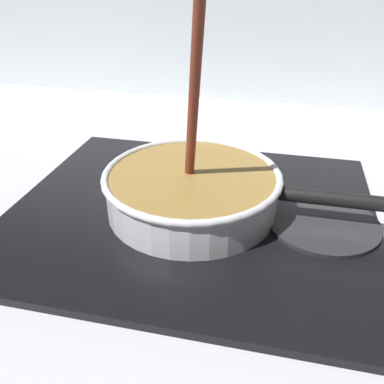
# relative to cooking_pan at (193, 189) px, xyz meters

# --- Properties ---
(ground) EXTENTS (2.40, 1.60, 0.04)m
(ground) POSITION_rel_cooking_pan_xyz_m (-0.10, -0.17, -0.07)
(ground) COLOR #B7B7BC
(hob_plate) EXTENTS (0.56, 0.48, 0.01)m
(hob_plate) POSITION_rel_cooking_pan_xyz_m (-0.00, 0.00, -0.04)
(hob_plate) COLOR black
(hob_plate) RESTS_ON ground
(burner_ring) EXTENTS (0.17, 0.17, 0.01)m
(burner_ring) POSITION_rel_cooking_pan_xyz_m (-0.00, 0.00, -0.03)
(burner_ring) COLOR #592D0C
(burner_ring) RESTS_ON hob_plate
(spare_burner) EXTENTS (0.16, 0.16, 0.01)m
(spare_burner) POSITION_rel_cooking_pan_xyz_m (0.20, 0.00, -0.03)
(spare_burner) COLOR #262628
(spare_burner) RESTS_ON hob_plate
(cooking_pan) EXTENTS (0.44, 0.27, 0.31)m
(cooking_pan) POSITION_rel_cooking_pan_xyz_m (0.00, 0.00, 0.00)
(cooking_pan) COLOR silver
(cooking_pan) RESTS_ON hob_plate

